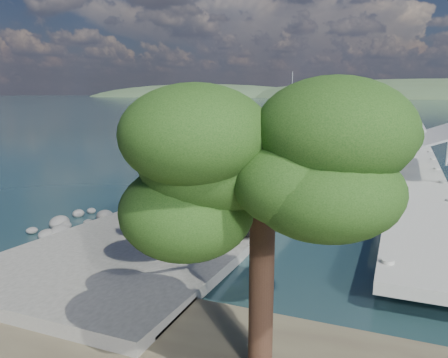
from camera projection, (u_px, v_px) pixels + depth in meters
ground at (162, 241)px, 23.46m from camera, size 1400.00×1400.00×0.00m
boat_ramp at (152, 242)px, 22.50m from camera, size 10.00×18.00×0.50m
shoreline_rocks at (76, 225)px, 26.20m from camera, size 3.20×5.60×0.90m
distant_headlands at (439, 98)px, 513.71m from camera, size 1000.00×240.00×48.00m
pier at (418, 170)px, 35.40m from camera, size 6.40×44.00×6.10m
landing_craft at (276, 161)px, 44.71m from camera, size 9.99×37.52×11.09m
military_truck at (235, 184)px, 25.54m from camera, size 4.08×9.20×4.12m
soldier at (131, 221)px, 22.07m from camera, size 0.84×0.81×1.93m
overhang_tree at (249, 159)px, 11.59m from camera, size 8.41×7.75×7.64m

